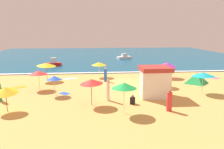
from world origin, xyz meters
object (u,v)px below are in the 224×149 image
Objects in this scene: beach_umbrella_3 at (167,64)px; beachgoer_3 at (133,100)px; beach_umbrella_2 at (99,64)px; beach_tent at (197,78)px; beach_umbrella_9 at (5,90)px; beach_umbrella_0 at (124,85)px; small_boat_0 at (124,57)px; beach_umbrella_1 at (160,69)px; beach_umbrella_5 at (91,82)px; lifeguard_cabana at (155,81)px; small_boat_1 at (53,63)px; beachgoer_4 at (105,75)px; beachgoer_7 at (108,90)px; beachgoer_5 at (169,101)px; beach_umbrella_8 at (38,73)px; beach_umbrella_7 at (54,78)px; beach_umbrella_6 at (46,65)px; beach_umbrella_4 at (203,74)px.

beach_umbrella_3 is 11.66m from beachgoer_3.
beach_umbrella_2 reaches higher than beach_tent.
beach_umbrella_0 is at bearing -7.13° from beach_umbrella_9.
small_boat_0 is (-5.24, 21.95, -0.15)m from beach_tent.
beach_umbrella_1 reaches higher than beach_tent.
beachgoer_3 is (3.37, -0.04, -1.64)m from beach_umbrella_5.
beach_umbrella_0 is 0.91× the size of beach_umbrella_5.
lifeguard_cabana is 3.96m from beach_umbrella_1.
beachgoer_4 is at bearing -56.15° from small_boat_1.
beach_tent is at bearing 26.89° from beachgoer_7.
small_boat_0 is at bearing 30.97° from small_boat_1.
beach_umbrella_5 is 1.52× the size of beachgoer_5.
beach_umbrella_5 reaches higher than beach_umbrella_2.
beach_umbrella_5 is (-9.58, -9.74, 0.24)m from beach_umbrella_3.
beach_umbrella_0 reaches higher than beachgoer_7.
beach_umbrella_0 is 0.86× the size of small_boat_1.
beach_umbrella_1 is 1.06× the size of beach_umbrella_8.
beach_umbrella_0 reaches higher than beach_umbrella_7.
lifeguard_cabana is 9.30m from beach_umbrella_7.
small_boat_0 is at bearing 98.87° from beach_umbrella_3.
beachgoer_4 is (0.68, -2.59, -0.97)m from beach_umbrella_2.
beach_umbrella_6 is 0.94× the size of small_boat_0.
beach_umbrella_7 is 27.22m from small_boat_0.
beach_umbrella_7 is 7.34m from beachgoer_4.
beach_umbrella_9 is (-7.27, -11.86, -0.09)m from beach_umbrella_2.
small_boat_1 is at bearing 123.85° from beachgoer_4.
beach_umbrella_0 is 9.43m from beach_umbrella_4.
beach_tent is 1.37× the size of beachgoer_5.
beach_umbrella_7 reaches higher than small_boat_0.
beach_umbrella_0 reaches higher than beach_tent.
beach_umbrella_5 is 13.59m from beach_tent.
beach_umbrella_7 is at bearing -72.80° from beach_umbrella_6.
beach_umbrella_4 is at bearing -32.82° from beachgoer_4.
beach_umbrella_7 reaches higher than beachgoer_3.
lifeguard_cabana is at bearing 39.38° from beachgoer_3.
beach_umbrella_0 is at bearing -83.68° from beach_umbrella_2.
beach_umbrella_3 reaches higher than beachgoer_7.
beach_umbrella_9 is 0.67× the size of small_boat_0.
beach_umbrella_6 is 4.02m from beach_umbrella_8.
small_boat_1 is at bearing 115.75° from beachgoer_3.
beach_umbrella_5 is at bearing -72.35° from small_boat_1.
beach_umbrella_8 is 1.28× the size of beachgoer_4.
beach_umbrella_4 reaches higher than beachgoer_4.
beach_umbrella_7 reaches higher than beachgoer_7.
beach_tent is at bearing -76.57° from small_boat_0.
beach_umbrella_9 is 32.05m from small_boat_0.
small_boat_1 is (-8.87, 22.45, -1.58)m from beach_umbrella_0.
beach_umbrella_3 reaches higher than beach_umbrella_8.
beach_umbrella_2 is at bearing 139.66° from beach_umbrella_1.
beach_umbrella_6 is at bearing -165.45° from beach_umbrella_2.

